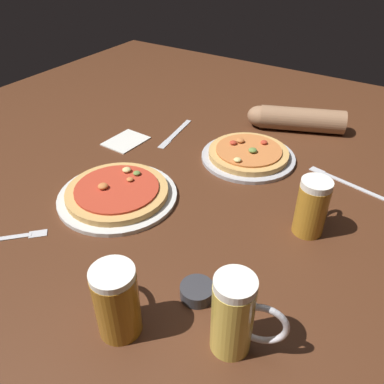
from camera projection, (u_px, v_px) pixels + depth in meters
ground_plane at (192, 202)px, 1.12m from camera, size 2.40×2.40×0.03m
pizza_plate_near at (117, 193)px, 1.10m from camera, size 0.34×0.34×0.05m
pizza_plate_far at (248, 154)px, 1.28m from camera, size 0.30×0.30×0.05m
beer_mug_dark at (116, 300)px, 0.73m from camera, size 0.13×0.11×0.16m
beer_mug_amber at (313, 206)px, 0.96m from camera, size 0.08×0.13×0.15m
beer_mug_pale at (235, 316)px, 0.69m from camera, size 0.14×0.08×0.17m
ramekin_sauce at (197, 291)px, 0.82m from camera, size 0.07×0.07×0.03m
napkin_folded at (126, 141)px, 1.38m from camera, size 0.12×0.15×0.01m
fork_left at (6, 238)px, 0.97m from camera, size 0.16×0.16×0.01m
knife_right at (175, 133)px, 1.43m from camera, size 0.06×0.24×0.01m
fork_spare at (344, 181)px, 1.18m from camera, size 0.23×0.07×0.01m
diner_arm at (293, 119)px, 1.44m from camera, size 0.34×0.19×0.08m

